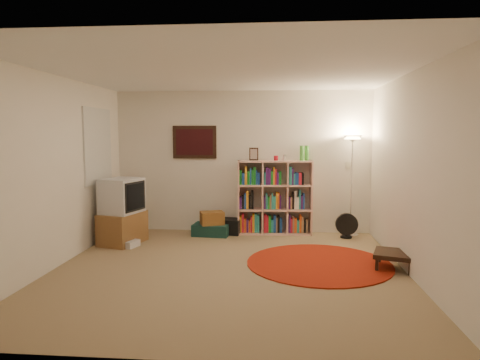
% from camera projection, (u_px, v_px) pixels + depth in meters
% --- Properties ---
extents(room, '(4.54, 4.54, 2.54)m').
position_uv_depth(room, '(224.00, 172.00, 5.41)').
color(room, '#8A7251').
rests_on(room, ground).
extents(bookshelf, '(1.31, 0.45, 1.54)m').
position_uv_depth(bookshelf, '(273.00, 198.00, 7.48)').
color(bookshelf, '#FFBFAA').
rests_on(bookshelf, ground).
extents(floor_lamp, '(0.40, 0.40, 1.72)m').
position_uv_depth(floor_lamp, '(352.00, 153.00, 7.22)').
color(floor_lamp, white).
rests_on(floor_lamp, ground).
extents(floor_fan, '(0.37, 0.20, 0.42)m').
position_uv_depth(floor_fan, '(347.00, 226.00, 7.16)').
color(floor_fan, black).
rests_on(floor_fan, ground).
extents(tv_stand, '(0.67, 0.82, 1.04)m').
position_uv_depth(tv_stand, '(122.00, 212.00, 6.79)').
color(tv_stand, brown).
rests_on(tv_stand, ground).
extents(dvd_box, '(0.38, 0.34, 0.10)m').
position_uv_depth(dvd_box, '(127.00, 243.00, 6.63)').
color(dvd_box, silver).
rests_on(dvd_box, ground).
extents(suitcase, '(0.65, 0.46, 0.20)m').
position_uv_depth(suitcase, '(211.00, 229.00, 7.39)').
color(suitcase, '#12342F').
rests_on(suitcase, ground).
extents(wicker_basket, '(0.46, 0.39, 0.22)m').
position_uv_depth(wicker_basket, '(212.00, 218.00, 7.32)').
color(wicker_basket, brown).
rests_on(wicker_basket, suitcase).
extents(duffel_bag, '(0.44, 0.39, 0.26)m').
position_uv_depth(duffel_bag, '(230.00, 226.00, 7.50)').
color(duffel_bag, black).
rests_on(duffel_bag, ground).
extents(paper_towel, '(0.13, 0.13, 0.25)m').
position_uv_depth(paper_towel, '(234.00, 226.00, 7.51)').
color(paper_towel, white).
rests_on(paper_towel, ground).
extents(red_rug, '(1.94, 1.94, 0.02)m').
position_uv_depth(red_rug, '(319.00, 263.00, 5.75)').
color(red_rug, maroon).
rests_on(red_rug, ground).
extents(side_table, '(0.61, 0.61, 0.22)m').
position_uv_depth(side_table, '(394.00, 255.00, 5.51)').
color(side_table, black).
rests_on(side_table, ground).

